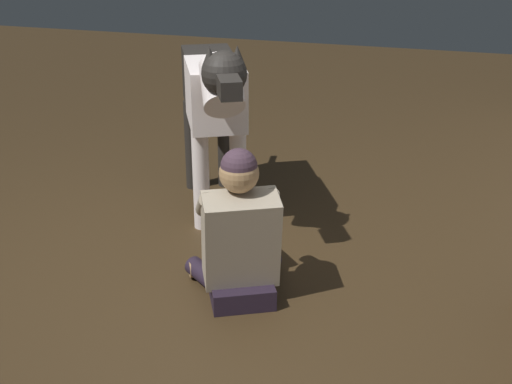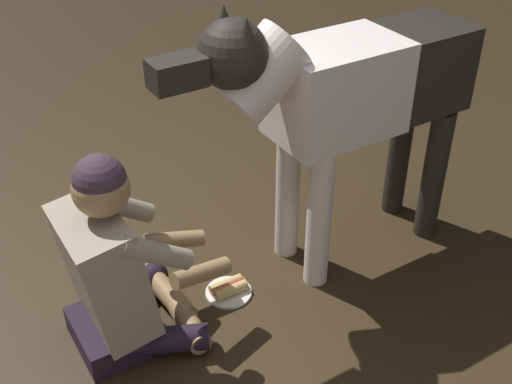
# 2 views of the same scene
# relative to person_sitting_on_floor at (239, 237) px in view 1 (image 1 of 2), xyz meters

# --- Properties ---
(ground_plane) EXTENTS (13.16, 13.16, 0.00)m
(ground_plane) POSITION_rel_person_sitting_on_floor_xyz_m (-0.17, -0.42, -0.36)
(ground_plane) COLOR #342514
(person_sitting_on_floor) EXTENTS (0.71, 0.62, 0.87)m
(person_sitting_on_floor) POSITION_rel_person_sitting_on_floor_xyz_m (0.00, 0.00, 0.00)
(person_sitting_on_floor) COLOR black
(person_sitting_on_floor) RESTS_ON ground
(large_dog) EXTENTS (1.52, 0.82, 1.28)m
(large_dog) POSITION_rel_person_sitting_on_floor_xyz_m (-0.98, -0.46, 0.47)
(large_dog) COLOR silver
(large_dog) RESTS_ON ground
(hot_dog_on_plate) EXTENTS (0.21, 0.21, 0.06)m
(hot_dog_on_plate) POSITION_rel_person_sitting_on_floor_xyz_m (-0.44, -0.21, -0.33)
(hot_dog_on_plate) COLOR white
(hot_dog_on_plate) RESTS_ON ground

